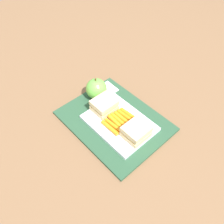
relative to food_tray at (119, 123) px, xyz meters
The scene contains 8 objects.
ground_plane 0.03m from the food_tray, ahead, with size 2.40×2.40×0.00m, color brown.
lunchbag_mat 0.03m from the food_tray, ahead, with size 0.36×0.28×0.01m, color #284C33.
food_tray is the anchor object (origin of this frame).
sandwich_half_left 0.08m from the food_tray, behind, with size 0.07×0.08×0.04m.
sandwich_half_right 0.08m from the food_tray, ahead, with size 0.07×0.08×0.04m.
carrot_sticks_bundle 0.01m from the food_tray, 168.42° to the right, with size 0.08×0.10×0.02m.
apple 0.16m from the food_tray, 10.70° to the right, with size 0.08×0.08×0.09m.
paper_napkin 0.18m from the food_tray, 27.20° to the right, with size 0.07×0.07×0.00m, color white.
Camera 1 is at (-0.38, 0.36, 0.66)m, focal length 37.95 mm.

